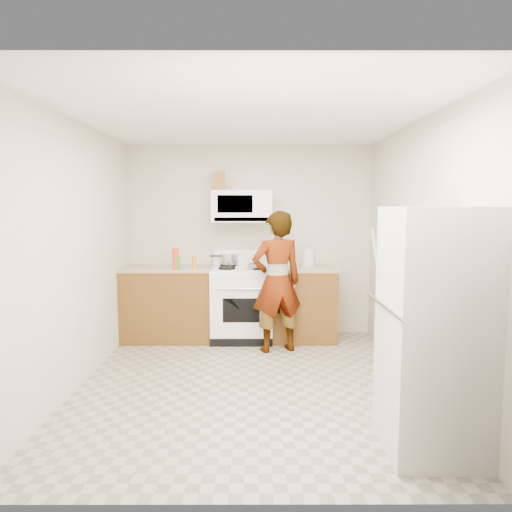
{
  "coord_description": "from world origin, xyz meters",
  "views": [
    {
      "loc": [
        0.07,
        -4.24,
        1.7
      ],
      "look_at": [
        0.08,
        0.55,
        1.18
      ],
      "focal_mm": 32.0,
      "sensor_mm": 36.0,
      "label": 1
    }
  ],
  "objects_px": {
    "gas_range": "(242,302)",
    "kettle": "(309,259)",
    "person": "(277,282)",
    "microwave": "(242,206)",
    "fridge": "(438,331)",
    "saucepan": "(229,259)"
  },
  "relations": [
    {
      "from": "gas_range",
      "to": "kettle",
      "type": "height_order",
      "value": "same"
    },
    {
      "from": "person",
      "to": "kettle",
      "type": "relative_size",
      "value": 8.48
    },
    {
      "from": "gas_range",
      "to": "microwave",
      "type": "distance_m",
      "value": 1.22
    },
    {
      "from": "fridge",
      "to": "kettle",
      "type": "bearing_deg",
      "value": 103.1
    },
    {
      "from": "microwave",
      "to": "fridge",
      "type": "relative_size",
      "value": 0.45
    },
    {
      "from": "person",
      "to": "fridge",
      "type": "relative_size",
      "value": 0.97
    },
    {
      "from": "fridge",
      "to": "microwave",
      "type": "bearing_deg",
      "value": 118.41
    },
    {
      "from": "microwave",
      "to": "kettle",
      "type": "distance_m",
      "value": 1.09
    },
    {
      "from": "person",
      "to": "kettle",
      "type": "distance_m",
      "value": 0.74
    },
    {
      "from": "saucepan",
      "to": "person",
      "type": "bearing_deg",
      "value": -47.6
    },
    {
      "from": "gas_range",
      "to": "microwave",
      "type": "height_order",
      "value": "microwave"
    },
    {
      "from": "gas_range",
      "to": "kettle",
      "type": "xyz_separation_m",
      "value": [
        0.86,
        0.09,
        0.55
      ]
    },
    {
      "from": "kettle",
      "to": "microwave",
      "type": "bearing_deg",
      "value": 159.41
    },
    {
      "from": "person",
      "to": "fridge",
      "type": "xyz_separation_m",
      "value": [
        1.0,
        -2.19,
        0.03
      ]
    },
    {
      "from": "person",
      "to": "fridge",
      "type": "distance_m",
      "value": 2.41
    },
    {
      "from": "person",
      "to": "saucepan",
      "type": "relative_size",
      "value": 7.19
    },
    {
      "from": "person",
      "to": "fridge",
      "type": "bearing_deg",
      "value": 97.63
    },
    {
      "from": "microwave",
      "to": "kettle",
      "type": "relative_size",
      "value": 3.91
    },
    {
      "from": "gas_range",
      "to": "person",
      "type": "relative_size",
      "value": 0.68
    },
    {
      "from": "fridge",
      "to": "kettle",
      "type": "relative_size",
      "value": 8.74
    },
    {
      "from": "fridge",
      "to": "kettle",
      "type": "height_order",
      "value": "fridge"
    },
    {
      "from": "person",
      "to": "saucepan",
      "type": "height_order",
      "value": "person"
    }
  ]
}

